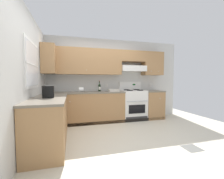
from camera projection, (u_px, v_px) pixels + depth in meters
The scene contains 11 objects.
ground_plane at pixel (110, 136), 3.33m from camera, with size 7.04×7.04×0.00m, color beige.
floor_accent_tile at pixel (192, 148), 2.75m from camera, with size 0.30×0.30×0.01m, color slate.
wall_back at pixel (110, 73), 4.82m from camera, with size 4.68×0.57×2.55m.
wall_left at pixel (32, 75), 3.05m from camera, with size 0.47×4.00×2.55m.
counter_back_run at pixel (101, 107), 4.51m from camera, with size 3.60×0.65×0.91m.
counter_left_run at pixel (50, 120), 2.97m from camera, with size 0.63×1.91×0.91m.
stove at pixel (133, 104), 4.80m from camera, with size 0.76×0.62×1.20m.
wine_bottle at pixel (99, 87), 4.55m from camera, with size 0.08×0.08×0.33m.
bowl at pixel (114, 91), 4.52m from camera, with size 0.30×0.25×0.07m.
bucket at pixel (48, 91), 2.87m from camera, with size 0.23×0.23×0.23m.
paper_towel_roll at pixel (81, 90), 4.35m from camera, with size 0.13×0.13×0.13m.
Camera 1 is at (-0.83, -3.16, 1.24)m, focal length 24.09 mm.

